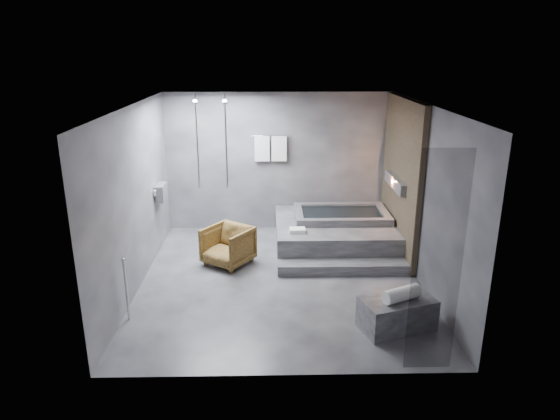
{
  "coord_description": "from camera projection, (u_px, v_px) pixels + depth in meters",
  "views": [
    {
      "loc": [
        -0.18,
        -7.4,
        3.61
      ],
      "look_at": [
        -0.01,
        0.3,
        1.1
      ],
      "focal_mm": 32.0,
      "sensor_mm": 36.0,
      "label": 1
    }
  ],
  "objects": [
    {
      "name": "driftwood_chair",
      "position": [
        228.0,
        246.0,
        8.66
      ],
      "size": [
        1.02,
        1.02,
        0.68
      ],
      "primitive_type": "imported",
      "rotation": [
        0.0,
        0.0,
        -0.61
      ],
      "color": "#3F2A0F",
      "rests_on": "ground"
    },
    {
      "name": "tub_deck",
      "position": [
        334.0,
        234.0,
        9.48
      ],
      "size": [
        2.2,
        2.0,
        0.5
      ],
      "primitive_type": "cube",
      "color": "#373739",
      "rests_on": "ground"
    },
    {
      "name": "room",
      "position": [
        306.0,
        173.0,
        7.86
      ],
      "size": [
        5.0,
        5.04,
        2.82
      ],
      "color": "#313134",
      "rests_on": "ground"
    },
    {
      "name": "concrete_bench",
      "position": [
        397.0,
        314.0,
        6.69
      ],
      "size": [
        1.08,
        0.8,
        0.43
      ],
      "primitive_type": "cube",
      "rotation": [
        0.0,
        0.0,
        0.32
      ],
      "color": "#343437",
      "rests_on": "ground"
    },
    {
      "name": "tub_step",
      "position": [
        343.0,
        267.0,
        8.41
      ],
      "size": [
        2.2,
        0.36,
        0.18
      ],
      "primitive_type": "cube",
      "color": "#373739",
      "rests_on": "ground"
    },
    {
      "name": "deck_towel",
      "position": [
        297.0,
        230.0,
        8.82
      ],
      "size": [
        0.28,
        0.2,
        0.07
      ],
      "primitive_type": "cube",
      "rotation": [
        0.0,
        0.0,
        0.0
      ],
      "color": "white",
      "rests_on": "tub_deck"
    },
    {
      "name": "rolled_towel",
      "position": [
        402.0,
        294.0,
        6.56
      ],
      "size": [
        0.55,
        0.4,
        0.19
      ],
      "primitive_type": "cylinder",
      "rotation": [
        0.0,
        1.57,
        0.44
      ],
      "color": "white",
      "rests_on": "concrete_bench"
    }
  ]
}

